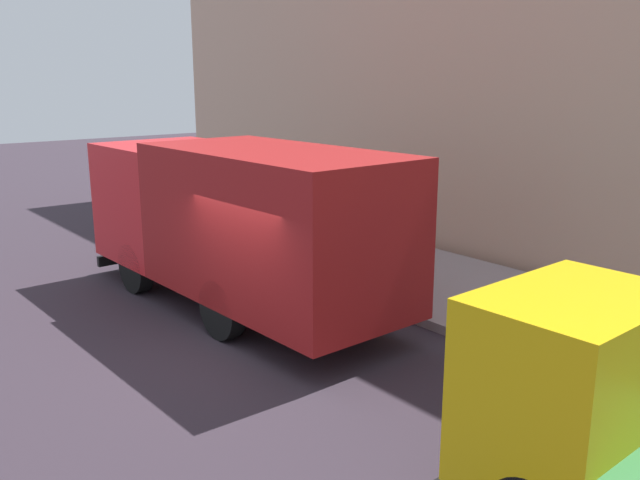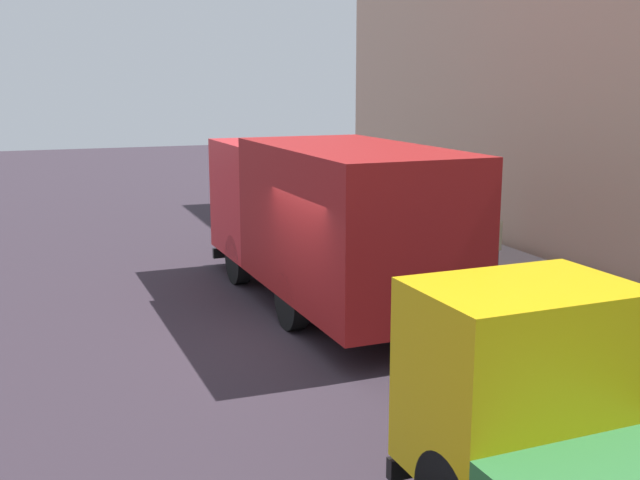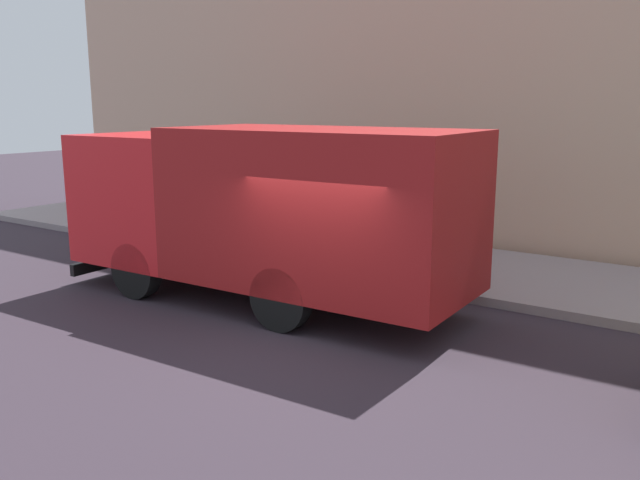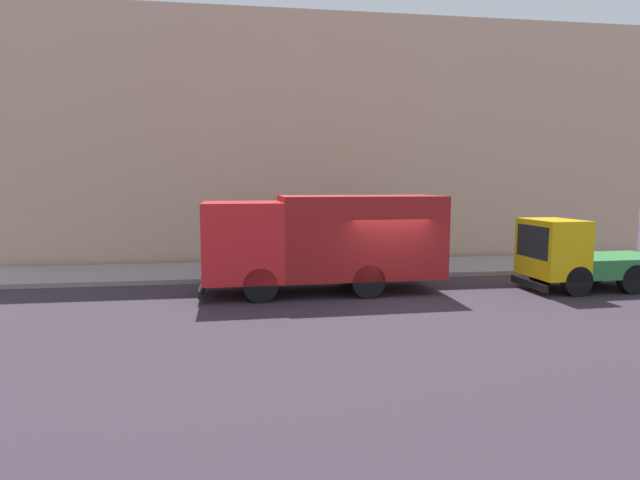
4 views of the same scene
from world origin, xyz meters
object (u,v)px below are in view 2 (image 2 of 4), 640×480
(pedestrian_third, at_px, (492,250))
(pedestrian_walking, at_px, (449,213))
(pedestrian_standing, at_px, (490,235))
(large_utility_truck, at_px, (325,214))
(small_flatbed_truck, at_px, (587,454))

(pedestrian_third, bearing_deg, pedestrian_walking, -87.30)
(pedestrian_standing, height_order, pedestrian_third, pedestrian_standing)
(large_utility_truck, distance_m, pedestrian_third, 3.38)
(large_utility_truck, xyz_separation_m, pedestrian_third, (3.13, -1.04, -0.75))
(large_utility_truck, bearing_deg, pedestrian_walking, 31.92)
(small_flatbed_truck, xyz_separation_m, pedestrian_standing, (4.73, 8.81, -0.03))
(pedestrian_standing, relative_size, pedestrian_third, 1.02)
(pedestrian_third, bearing_deg, pedestrian_standing, -100.11)
(pedestrian_third, bearing_deg, large_utility_truck, 2.80)
(large_utility_truck, distance_m, pedestrian_standing, 3.94)
(pedestrian_walking, relative_size, pedestrian_standing, 0.99)
(small_flatbed_truck, height_order, pedestrian_walking, small_flatbed_truck)
(large_utility_truck, relative_size, small_flatbed_truck, 1.64)
(pedestrian_walking, xyz_separation_m, pedestrian_standing, (-0.59, -2.76, 0.02))
(small_flatbed_truck, xyz_separation_m, pedestrian_third, (3.99, 7.60, -0.06))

